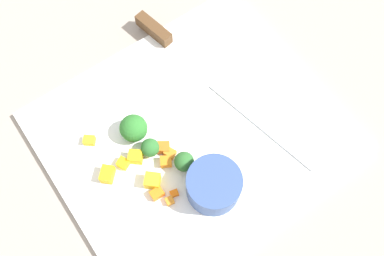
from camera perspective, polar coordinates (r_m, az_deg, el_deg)
ground_plane at (r=0.64m, az=0.00°, el=-0.76°), size 4.00×4.00×0.00m
cutting_board at (r=0.63m, az=0.00°, el=-0.55°), size 0.40×0.35×0.01m
prep_bowl at (r=0.58m, az=2.88°, el=-7.57°), size 0.07×0.07×0.05m
chef_knife at (r=0.67m, az=-0.13°, el=8.87°), size 0.09×0.36×0.02m
carrot_dice_0 at (r=0.61m, az=-3.74°, el=-2.65°), size 0.02×0.02×0.01m
carrot_dice_1 at (r=0.59m, az=-2.96°, el=-9.57°), size 0.01×0.01×0.01m
carrot_dice_2 at (r=0.61m, az=-2.93°, el=-3.32°), size 0.02×0.02×0.01m
carrot_dice_3 at (r=0.60m, az=-2.35°, el=-8.61°), size 0.01×0.01×0.01m
carrot_dice_4 at (r=0.61m, az=-3.45°, el=-4.45°), size 0.02×0.02×0.01m
carrot_dice_5 at (r=0.60m, az=-4.64°, el=-8.61°), size 0.02×0.01×0.01m
pepper_dice_0 at (r=0.61m, az=-7.44°, el=-3.79°), size 0.03×0.03×0.02m
pepper_dice_1 at (r=0.60m, az=-5.23°, el=-6.94°), size 0.03×0.03×0.02m
pepper_dice_2 at (r=0.63m, az=-13.38°, el=-1.61°), size 0.02×0.02×0.01m
pepper_dice_3 at (r=0.61m, az=-11.10°, el=-6.01°), size 0.03×0.03×0.02m
pepper_dice_4 at (r=0.61m, az=-9.05°, el=-4.61°), size 0.02×0.02×0.01m
broccoli_floret_0 at (r=0.59m, az=-1.06°, el=-4.47°), size 0.03×0.03×0.03m
broccoli_floret_1 at (r=0.61m, az=-5.54°, el=-2.61°), size 0.03×0.03×0.03m
broccoli_floret_2 at (r=0.62m, az=-7.72°, el=-0.04°), size 0.04×0.04×0.04m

